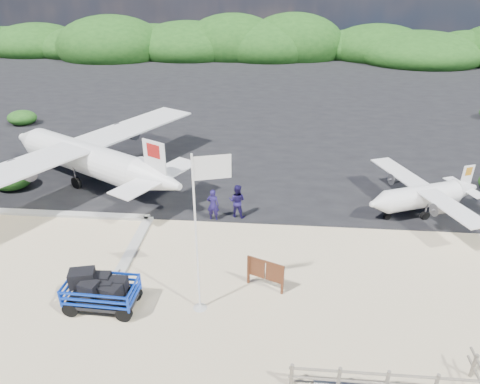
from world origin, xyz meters
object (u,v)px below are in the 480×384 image
object	(u,v)px
flagpole	(200,308)
crew_a	(213,205)
signboard	(265,288)
baggage_cart	(104,307)
aircraft_small	(138,95)
crew_b	(237,201)
aircraft_large	(394,123)

from	to	relation	value
flagpole	crew_a	bearing A→B (deg)	93.50
signboard	flagpole	bearing A→B (deg)	-128.70
crew_a	flagpole	bearing A→B (deg)	97.01
baggage_cart	aircraft_small	xyz separation A→B (m)	(-8.43, 32.66, 0.00)
flagpole	crew_b	xyz separation A→B (m)	(0.84, 7.32, 0.96)
crew_a	aircraft_large	distance (m)	22.44
aircraft_small	aircraft_large	bearing A→B (deg)	141.89
crew_a	crew_b	xyz separation A→B (m)	(1.26, 0.45, 0.05)
crew_b	signboard	bearing A→B (deg)	118.74
signboard	crew_b	xyz separation A→B (m)	(-1.72, 5.90, 0.96)
aircraft_small	baggage_cart	bearing A→B (deg)	83.22
signboard	crew_b	bearing A→B (deg)	128.38
baggage_cart	flagpole	bearing A→B (deg)	6.70
flagpole	aircraft_small	world-z (taller)	flagpole
baggage_cart	signboard	size ratio (longest dim) A/B	1.70
signboard	aircraft_small	distance (m)	34.31
crew_a	aircraft_large	xyz separation A→B (m)	(13.72, 17.73, -0.91)
baggage_cart	aircraft_large	bearing A→B (deg)	57.71
baggage_cart	flagpole	distance (m)	3.87
baggage_cart	aircraft_small	size ratio (longest dim) A/B	0.43
flagpole	aircraft_small	bearing A→B (deg)	110.79
aircraft_large	crew_a	bearing A→B (deg)	81.26
baggage_cart	crew_b	size ratio (longest dim) A/B	1.57
signboard	crew_a	distance (m)	6.28
signboard	aircraft_small	size ratio (longest dim) A/B	0.25
aircraft_large	aircraft_small	size ratio (longest dim) A/B	2.51
flagpole	baggage_cart	bearing A→B (deg)	-175.57
aircraft_large	flagpole	bearing A→B (deg)	90.60
crew_a	crew_b	bearing A→B (deg)	-156.93
crew_a	aircraft_large	size ratio (longest dim) A/B	0.10
baggage_cart	flagpole	size ratio (longest dim) A/B	0.45
baggage_cart	signboard	world-z (taller)	baggage_cart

